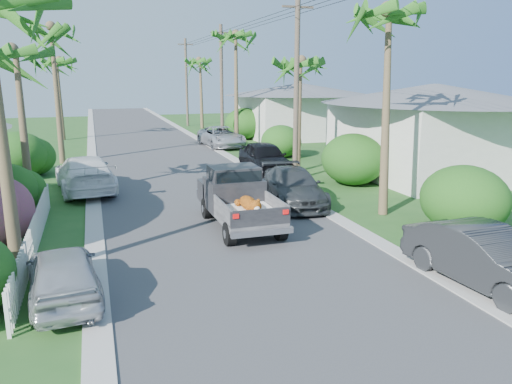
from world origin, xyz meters
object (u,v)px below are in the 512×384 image
object	(u,v)px
parked_car_rn	(486,258)
utility_pole_d	(187,82)
parked_car_rm	(293,187)
parked_car_rf	(265,158)
pickup_truck	(236,196)
house_right_far	(299,112)
palm_r_b	(300,61)
palm_r_d	(200,60)
parked_car_rd	(221,137)
utility_pole_c	(222,84)
palm_r_c	(236,35)
parked_car_ln	(63,274)
palm_l_b	(15,51)
parked_car_lf	(85,174)
palm_r_a	(392,11)
palm_l_c	(51,28)
house_right_near	(432,133)
palm_l_d	(56,60)
utility_pole_b	(296,88)

from	to	relation	value
parked_car_rn	utility_pole_d	distance (m)	44.06
parked_car_rm	parked_car_rf	xyz separation A→B (m)	(1.06, 6.67, 0.13)
pickup_truck	house_right_far	world-z (taller)	house_right_far
palm_r_b	palm_r_d	world-z (taller)	palm_r_d
parked_car_rd	palm_r_d	bearing A→B (deg)	79.69
utility_pole_c	pickup_truck	bearing A→B (deg)	-103.04
palm_r_b	palm_r_c	bearing A→B (deg)	92.08
parked_car_ln	palm_l_b	world-z (taller)	palm_l_b
parked_car_lf	palm_r_a	bearing A→B (deg)	138.79
parked_car_rn	parked_car_rm	xyz separation A→B (m)	(-1.40, 9.24, -0.03)
parked_car_lf	house_right_far	xyz separation A→B (m)	(17.59, 16.62, 1.30)
parked_car_rf	parked_car_rd	size ratio (longest dim) A/B	0.92
parked_car_lf	palm_r_d	bearing A→B (deg)	-119.71
parked_car_rd	utility_pole_d	bearing A→B (deg)	83.78
palm_r_a	utility_pole_c	world-z (taller)	utility_pole_c
utility_pole_d	parked_car_lf	bearing A→B (deg)	-108.99
pickup_truck	parked_car_rf	size ratio (longest dim) A/B	1.03
palm_l_c	house_right_near	size ratio (longest dim) A/B	1.02
parked_car_rm	palm_l_c	xyz separation A→B (m)	(-9.60, 13.65, 7.19)
palm_l_b	palm_l_d	bearing A→B (deg)	89.22
parked_car_rf	pickup_truck	bearing A→B (deg)	-113.54
pickup_truck	palm_l_d	size ratio (longest dim) A/B	0.66
parked_car_ln	utility_pole_c	distance (m)	28.77
pickup_truck	palm_r_b	distance (m)	11.65
palm_l_b	palm_l_c	bearing A→B (deg)	85.43
palm_r_a	palm_r_d	bearing A→B (deg)	89.66
house_right_far	palm_l_d	bearing A→B (deg)	168.41
utility_pole_d	palm_l_b	bearing A→B (deg)	-111.80
house_right_far	utility_pole_d	xyz separation A→B (m)	(-7.40, 13.00, 2.48)
parked_car_rm	utility_pole_d	bearing A→B (deg)	94.49
palm_r_d	palm_l_b	bearing A→B (deg)	-115.41
palm_r_c	house_right_far	size ratio (longest dim) A/B	1.04
palm_r_d	utility_pole_b	world-z (taller)	utility_pole_b
parked_car_rf	utility_pole_b	size ratio (longest dim) A/B	0.55
palm_l_c	palm_l_d	distance (m)	12.10
parked_car_ln	palm_l_b	xyz separation A→B (m)	(-1.80, 10.45, 5.49)
house_right_far	utility_pole_d	distance (m)	15.16
palm_l_b	parked_car_lf	bearing A→B (deg)	32.11
parked_car_rf	utility_pole_c	size ratio (longest dim) A/B	0.55
parked_car_rd	utility_pole_d	xyz separation A→B (m)	(0.60, 17.03, 3.85)
parked_car_lf	parked_car_ln	bearing A→B (deg)	80.95
parked_car_rn	palm_r_c	distance (m)	27.90
parked_car_rn	palm_l_d	xyz separation A→B (m)	(-11.50, 34.89, 5.69)
parked_car_rf	house_right_far	distance (m)	17.19
parked_car_rn	parked_car_ln	size ratio (longest dim) A/B	1.17
house_right_far	parked_car_rn	bearing A→B (deg)	-104.52
palm_l_d	house_right_near	world-z (taller)	palm_l_d
pickup_truck	utility_pole_b	xyz separation A→B (m)	(5.02, 6.67, 3.59)
parked_car_rd	utility_pole_b	world-z (taller)	utility_pole_b
palm_r_a	palm_r_c	bearing A→B (deg)	90.29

